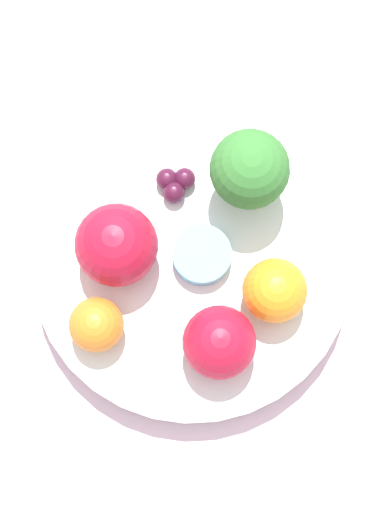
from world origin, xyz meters
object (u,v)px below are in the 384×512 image
broccoli (248,169)px  apple_red (116,245)px  orange_back (275,291)px  bowl (192,262)px  small_cup (202,255)px  grape_cluster (175,183)px  orange_front (96,325)px  apple_green (219,342)px

broccoli → apple_red: (0.05, 0.10, -0.01)m
broccoli → orange_back: bearing=139.1°
broccoli → bowl: bearing=91.1°
broccoli → small_cup: broccoli is taller
apple_red → grape_cluster: bearing=-92.0°
bowl → small_cup: 0.02m
broccoli → grape_cluster: broccoli is taller
bowl → grape_cluster: size_ratio=8.09×
orange_front → apple_green: bearing=-152.2°
bowl → apple_green: apple_green is taller
orange_front → broccoli: bearing=-98.6°
small_cup → apple_green: bearing=136.5°
orange_front → apple_red: bearing=-68.0°
grape_cluster → orange_front: bearing=99.1°
broccoli → grape_cluster: (0.04, 0.03, -0.04)m
orange_front → grape_cluster: 0.13m
apple_green → orange_front: (0.08, 0.04, -0.01)m
small_cup → broccoli: bearing=-84.1°
bowl → apple_red: bearing=32.4°
grape_cluster → apple_red: bearing=88.0°
bowl → small_cup: size_ratio=5.52×
apple_red → small_cup: bearing=-146.2°
orange_front → grape_cluster: bearing=-80.9°
broccoli → orange_front: 0.16m
bowl → apple_red: 0.07m
apple_green → orange_front: bearing=27.8°
apple_red → small_cup: apple_red is taller
apple_green → orange_front: size_ratio=1.32×
orange_back → grape_cluster: 0.12m
orange_back → broccoli: bearing=-40.9°
orange_back → grape_cluster: size_ratio=1.57×
orange_back → small_cup: 0.06m
grape_cluster → small_cup: 0.06m
apple_red → grape_cluster: apple_red is taller
broccoli → orange_back: size_ratio=1.57×
orange_front → orange_back: bearing=-133.0°
grape_cluster → orange_back: bearing=166.8°
broccoli → apple_green: bearing=116.7°
orange_front → orange_back: (-0.09, -0.10, 0.00)m
apple_green → bowl: bearing=-37.3°
orange_back → small_cup: orange_back is taller
bowl → orange_back: orange_back is taller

